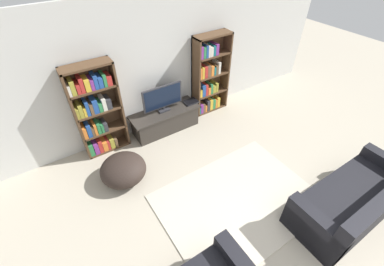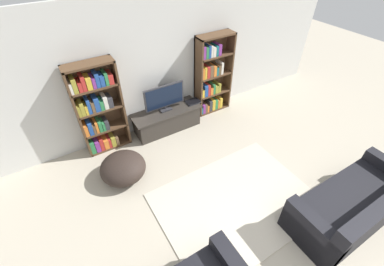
# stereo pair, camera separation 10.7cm
# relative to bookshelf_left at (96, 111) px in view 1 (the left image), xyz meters

# --- Properties ---
(wall_back) EXTENTS (8.80, 0.06, 2.60)m
(wall_back) POSITION_rel_bookshelf_left_xyz_m (1.16, 0.18, 0.44)
(wall_back) COLOR silver
(wall_back) RESTS_ON ground_plane
(bookshelf_left) EXTENTS (0.81, 0.30, 1.74)m
(bookshelf_left) POSITION_rel_bookshelf_left_xyz_m (0.00, 0.00, 0.00)
(bookshelf_left) COLOR #513823
(bookshelf_left) RESTS_ON ground_plane
(bookshelf_right) EXTENTS (0.81, 0.30, 1.74)m
(bookshelf_right) POSITION_rel_bookshelf_left_xyz_m (2.43, 0.00, -0.03)
(bookshelf_right) COLOR #513823
(bookshelf_right) RESTS_ON ground_plane
(tv_stand) EXTENTS (1.42, 0.50, 0.46)m
(tv_stand) POSITION_rel_bookshelf_left_xyz_m (1.26, -0.13, -0.63)
(tv_stand) COLOR #332D28
(tv_stand) RESTS_ON ground_plane
(television) EXTENTS (0.84, 0.16, 0.55)m
(television) POSITION_rel_bookshelf_left_xyz_m (1.26, -0.10, -0.11)
(television) COLOR #2D2D33
(television) RESTS_ON tv_stand
(laptop) EXTENTS (0.29, 0.22, 0.03)m
(laptop) POSITION_rel_bookshelf_left_xyz_m (1.88, -0.16, -0.39)
(laptop) COLOR #28282D
(laptop) RESTS_ON tv_stand
(area_rug) EXTENTS (2.42, 1.78, 0.02)m
(area_rug) POSITION_rel_bookshelf_left_xyz_m (1.34, -2.37, -0.85)
(area_rug) COLOR beige
(area_rug) RESTS_ON ground_plane
(couch_right_sofa) EXTENTS (1.98, 0.84, 0.84)m
(couch_right_sofa) POSITION_rel_bookshelf_left_xyz_m (2.60, -3.43, -0.57)
(couch_right_sofa) COLOR black
(couch_right_sofa) RESTS_ON ground_plane
(beanbag_ottoman) EXTENTS (0.76, 0.76, 0.44)m
(beanbag_ottoman) POSITION_rel_bookshelf_left_xyz_m (0.02, -0.94, -0.64)
(beanbag_ottoman) COLOR #2D231E
(beanbag_ottoman) RESTS_ON ground_plane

